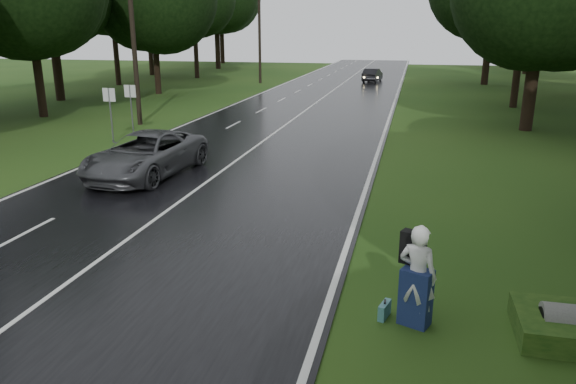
# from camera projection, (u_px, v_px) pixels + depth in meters

# --- Properties ---
(ground) EXTENTS (160.00, 160.00, 0.00)m
(ground) POSITION_uv_depth(u_px,v_px,m) (79.00, 276.00, 12.44)
(ground) COLOR #294915
(ground) RESTS_ON ground
(road) EXTENTS (12.00, 140.00, 0.04)m
(road) POSITION_uv_depth(u_px,v_px,m) (283.00, 127.00, 31.08)
(road) COLOR black
(road) RESTS_ON ground
(lane_center) EXTENTS (0.12, 140.00, 0.01)m
(lane_center) POSITION_uv_depth(u_px,v_px,m) (283.00, 127.00, 31.07)
(lane_center) COLOR silver
(lane_center) RESTS_ON road
(grey_car) EXTENTS (3.21, 6.12, 1.64)m
(grey_car) POSITION_uv_depth(u_px,v_px,m) (146.00, 154.00, 20.60)
(grey_car) COLOR #444549
(grey_car) RESTS_ON road
(far_car) EXTENTS (1.96, 4.32, 1.38)m
(far_car) POSITION_uv_depth(u_px,v_px,m) (372.00, 75.00, 57.20)
(far_car) COLOR black
(far_car) RESTS_ON road
(hitchhiker) EXTENTS (0.87, 0.84, 2.03)m
(hitchhiker) POSITION_uv_depth(u_px,v_px,m) (417.00, 279.00, 10.19)
(hitchhiker) COLOR silver
(hitchhiker) RESTS_ON ground
(suitcase) EXTENTS (0.24, 0.46, 0.32)m
(suitcase) POSITION_uv_depth(u_px,v_px,m) (384.00, 310.00, 10.63)
(suitcase) COLOR teal
(suitcase) RESTS_ON ground
(utility_pole_mid) EXTENTS (1.80, 0.28, 9.14)m
(utility_pole_mid) POSITION_uv_depth(u_px,v_px,m) (140.00, 125.00, 32.05)
(utility_pole_mid) COLOR black
(utility_pole_mid) RESTS_ON ground
(utility_pole_far) EXTENTS (1.80, 0.28, 9.33)m
(utility_pole_far) POSITION_uv_depth(u_px,v_px,m) (260.00, 83.00, 56.31)
(utility_pole_far) COLOR black
(utility_pole_far) RESTS_ON ground
(road_sign_a) EXTENTS (0.65, 0.10, 2.70)m
(road_sign_a) POSITION_uv_depth(u_px,v_px,m) (114.00, 143.00, 26.90)
(road_sign_a) COLOR white
(road_sign_a) RESTS_ON ground
(road_sign_b) EXTENTS (0.64, 0.10, 2.66)m
(road_sign_b) POSITION_uv_depth(u_px,v_px,m) (134.00, 135.00, 28.79)
(road_sign_b) COLOR white
(road_sign_b) RESTS_ON ground
(tree_left_d) EXTENTS (9.05, 9.05, 14.14)m
(tree_left_d) POSITION_uv_depth(u_px,v_px,m) (44.00, 117.00, 34.89)
(tree_left_d) COLOR black
(tree_left_d) RESTS_ON ground
(tree_left_e) EXTENTS (8.61, 8.61, 13.46)m
(tree_left_e) POSITION_uv_depth(u_px,v_px,m) (159.00, 94.00, 47.16)
(tree_left_e) COLOR black
(tree_left_e) RESTS_ON ground
(tree_left_f) EXTENTS (10.40, 10.40, 16.25)m
(tree_left_f) POSITION_uv_depth(u_px,v_px,m) (197.00, 78.00, 62.21)
(tree_left_f) COLOR black
(tree_left_f) RESTS_ON ground
(tree_right_d) EXTENTS (8.28, 8.28, 12.94)m
(tree_right_d) POSITION_uv_depth(u_px,v_px,m) (525.00, 130.00, 30.26)
(tree_right_d) COLOR black
(tree_right_d) RESTS_ON ground
(tree_right_e) EXTENTS (9.36, 9.36, 14.63)m
(tree_right_e) POSITION_uv_depth(u_px,v_px,m) (513.00, 107.00, 39.04)
(tree_right_e) COLOR black
(tree_right_e) RESTS_ON ground
(tree_right_f) EXTENTS (10.68, 10.68, 16.69)m
(tree_right_f) POSITION_uv_depth(u_px,v_px,m) (484.00, 85.00, 54.85)
(tree_right_f) COLOR black
(tree_right_f) RESTS_ON ground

